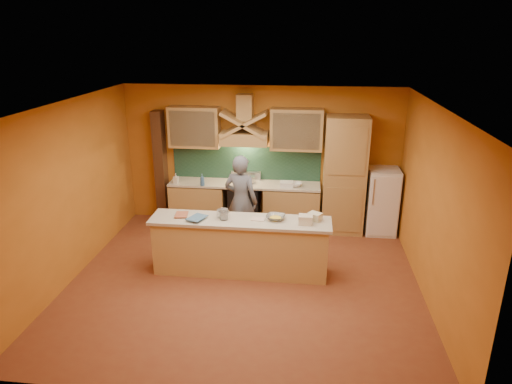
# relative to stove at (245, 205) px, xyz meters

# --- Properties ---
(floor) EXTENTS (5.50, 5.00, 0.01)m
(floor) POSITION_rel_stove_xyz_m (0.30, -2.20, -0.45)
(floor) COLOR brown
(floor) RESTS_ON ground
(ceiling) EXTENTS (5.50, 5.00, 0.01)m
(ceiling) POSITION_rel_stove_xyz_m (0.30, -2.20, 2.35)
(ceiling) COLOR white
(ceiling) RESTS_ON wall_back
(wall_back) EXTENTS (5.50, 0.02, 2.80)m
(wall_back) POSITION_rel_stove_xyz_m (0.30, 0.30, 0.95)
(wall_back) COLOR #BF7125
(wall_back) RESTS_ON floor
(wall_front) EXTENTS (5.50, 0.02, 2.80)m
(wall_front) POSITION_rel_stove_xyz_m (0.30, -4.70, 0.95)
(wall_front) COLOR #BF7125
(wall_front) RESTS_ON floor
(wall_left) EXTENTS (0.02, 5.00, 2.80)m
(wall_left) POSITION_rel_stove_xyz_m (-2.45, -2.20, 0.95)
(wall_left) COLOR #BF7125
(wall_left) RESTS_ON floor
(wall_right) EXTENTS (0.02, 5.00, 2.80)m
(wall_right) POSITION_rel_stove_xyz_m (3.05, -2.20, 0.95)
(wall_right) COLOR #BF7125
(wall_right) RESTS_ON floor
(base_cabinet_left) EXTENTS (1.10, 0.60, 0.86)m
(base_cabinet_left) POSITION_rel_stove_xyz_m (-0.95, 0.00, -0.02)
(base_cabinet_left) COLOR tan
(base_cabinet_left) RESTS_ON floor
(base_cabinet_right) EXTENTS (1.10, 0.60, 0.86)m
(base_cabinet_right) POSITION_rel_stove_xyz_m (0.95, 0.00, -0.02)
(base_cabinet_right) COLOR tan
(base_cabinet_right) RESTS_ON floor
(counter_top) EXTENTS (3.00, 0.62, 0.04)m
(counter_top) POSITION_rel_stove_xyz_m (-0.00, 0.00, 0.45)
(counter_top) COLOR beige
(counter_top) RESTS_ON base_cabinet_left
(stove) EXTENTS (0.60, 0.58, 0.90)m
(stove) POSITION_rel_stove_xyz_m (0.00, 0.00, 0.00)
(stove) COLOR black
(stove) RESTS_ON floor
(backsplash) EXTENTS (3.00, 0.03, 0.70)m
(backsplash) POSITION_rel_stove_xyz_m (-0.00, 0.28, 0.80)
(backsplash) COLOR #19392B
(backsplash) RESTS_ON wall_back
(range_hood) EXTENTS (0.92, 0.50, 0.24)m
(range_hood) POSITION_rel_stove_xyz_m (0.00, 0.05, 1.37)
(range_hood) COLOR tan
(range_hood) RESTS_ON wall_back
(hood_chimney) EXTENTS (0.30, 0.30, 0.50)m
(hood_chimney) POSITION_rel_stove_xyz_m (0.00, 0.15, 1.95)
(hood_chimney) COLOR tan
(hood_chimney) RESTS_ON wall_back
(upper_cabinet_left) EXTENTS (1.00, 0.35, 0.80)m
(upper_cabinet_left) POSITION_rel_stove_xyz_m (-1.00, 0.12, 1.55)
(upper_cabinet_left) COLOR tan
(upper_cabinet_left) RESTS_ON wall_back
(upper_cabinet_right) EXTENTS (1.00, 0.35, 0.80)m
(upper_cabinet_right) POSITION_rel_stove_xyz_m (1.00, 0.12, 1.55)
(upper_cabinet_right) COLOR tan
(upper_cabinet_right) RESTS_ON wall_back
(pantry_column) EXTENTS (0.80, 0.60, 2.30)m
(pantry_column) POSITION_rel_stove_xyz_m (1.95, 0.00, 0.70)
(pantry_column) COLOR tan
(pantry_column) RESTS_ON floor
(fridge) EXTENTS (0.58, 0.60, 1.30)m
(fridge) POSITION_rel_stove_xyz_m (2.70, 0.00, 0.20)
(fridge) COLOR white
(fridge) RESTS_ON floor
(trim_column_left) EXTENTS (0.20, 0.30, 2.30)m
(trim_column_left) POSITION_rel_stove_xyz_m (-1.75, 0.15, 0.70)
(trim_column_left) COLOR #472816
(trim_column_left) RESTS_ON floor
(island_body) EXTENTS (2.80, 0.55, 0.88)m
(island_body) POSITION_rel_stove_xyz_m (0.20, -1.90, -0.01)
(island_body) COLOR tan
(island_body) RESTS_ON floor
(island_top) EXTENTS (2.90, 0.62, 0.05)m
(island_top) POSITION_rel_stove_xyz_m (0.20, -1.90, 0.47)
(island_top) COLOR beige
(island_top) RESTS_ON island_body
(person) EXTENTS (0.71, 0.56, 1.73)m
(person) POSITION_rel_stove_xyz_m (0.06, -0.88, 0.41)
(person) COLOR slate
(person) RESTS_ON floor
(pot_large) EXTENTS (0.24, 0.24, 0.16)m
(pot_large) POSITION_rel_stove_xyz_m (-0.05, -0.10, 0.53)
(pot_large) COLOR silver
(pot_large) RESTS_ON stove
(pot_small) EXTENTS (0.20, 0.20, 0.13)m
(pot_small) POSITION_rel_stove_xyz_m (0.11, 0.02, 0.51)
(pot_small) COLOR silver
(pot_small) RESTS_ON stove
(soap_bottle_a) EXTENTS (0.10, 0.10, 0.20)m
(soap_bottle_a) POSITION_rel_stove_xyz_m (-1.35, -0.16, 0.57)
(soap_bottle_a) COLOR beige
(soap_bottle_a) RESTS_ON counter_top
(soap_bottle_b) EXTENTS (0.11, 0.11, 0.24)m
(soap_bottle_b) POSITION_rel_stove_xyz_m (-0.79, -0.26, 0.59)
(soap_bottle_b) COLOR #335A8E
(soap_bottle_b) RESTS_ON counter_top
(bowl_back) EXTENTS (0.26, 0.26, 0.07)m
(bowl_back) POSITION_rel_stove_xyz_m (1.03, -0.08, 0.51)
(bowl_back) COLOR silver
(bowl_back) RESTS_ON counter_top
(dish_rack) EXTENTS (0.27, 0.21, 0.09)m
(dish_rack) POSITION_rel_stove_xyz_m (0.85, -0.10, 0.52)
(dish_rack) COLOR white
(dish_rack) RESTS_ON counter_top
(book_lower) EXTENTS (0.24, 0.30, 0.03)m
(book_lower) POSITION_rel_stove_xyz_m (-0.87, -1.87, 0.51)
(book_lower) COLOR #A3553A
(book_lower) RESTS_ON island_top
(book_upper) EXTENTS (0.33, 0.38, 0.02)m
(book_upper) POSITION_rel_stove_xyz_m (-0.58, -1.95, 0.53)
(book_upper) COLOR #41678F
(book_upper) RESTS_ON island_top
(jar_large) EXTENTS (0.16, 0.16, 0.18)m
(jar_large) POSITION_rel_stove_xyz_m (-0.05, -1.93, 0.58)
(jar_large) COLOR white
(jar_large) RESTS_ON island_top
(jar_small) EXTENTS (0.15, 0.15, 0.14)m
(jar_small) POSITION_rel_stove_xyz_m (-0.12, -1.87, 0.56)
(jar_small) COLOR silver
(jar_small) RESTS_ON island_top
(kitchen_scale) EXTENTS (0.13, 0.13, 0.10)m
(kitchen_scale) POSITION_rel_stove_xyz_m (-0.04, -1.88, 0.54)
(kitchen_scale) COLOR white
(kitchen_scale) RESTS_ON island_top
(mixing_bowl) EXTENTS (0.33, 0.33, 0.07)m
(mixing_bowl) POSITION_rel_stove_xyz_m (0.76, -1.84, 0.53)
(mixing_bowl) COLOR white
(mixing_bowl) RESTS_ON island_top
(cloth) EXTENTS (0.22, 0.17, 0.01)m
(cloth) POSITION_rel_stove_xyz_m (0.48, -1.87, 0.50)
(cloth) COLOR beige
(cloth) RESTS_ON island_top
(grocery_bag_a) EXTENTS (0.22, 0.18, 0.14)m
(grocery_bag_a) POSITION_rel_stove_xyz_m (1.24, -1.95, 0.57)
(grocery_bag_a) COLOR beige
(grocery_bag_a) RESTS_ON island_top
(grocery_bag_b) EXTENTS (0.25, 0.24, 0.12)m
(grocery_bag_b) POSITION_rel_stove_xyz_m (1.38, -1.79, 0.56)
(grocery_bag_b) COLOR beige
(grocery_bag_b) RESTS_ON island_top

